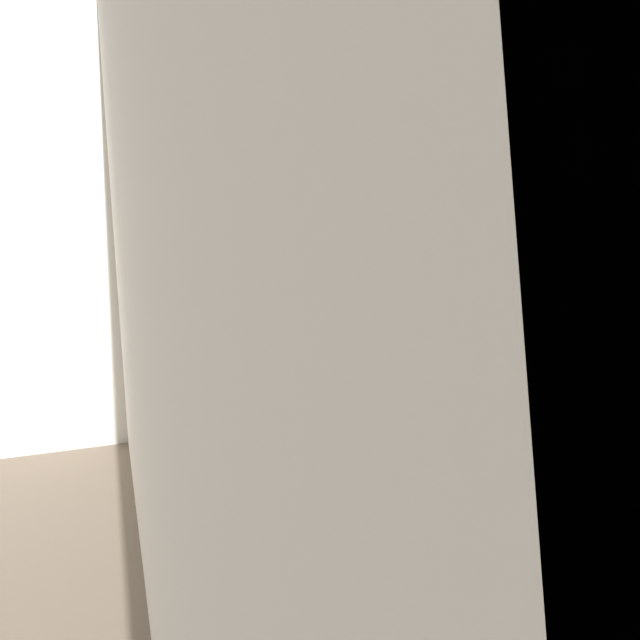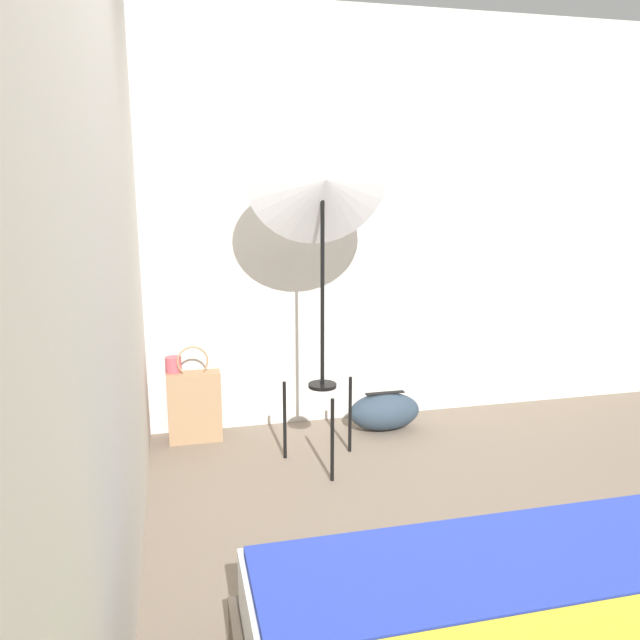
% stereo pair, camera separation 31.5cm
% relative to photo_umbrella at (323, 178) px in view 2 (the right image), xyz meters
% --- Properties ---
extents(wall_back, '(8.00, 0.05, 2.60)m').
position_rel_photo_umbrella_xyz_m(wall_back, '(0.28, 0.67, -0.28)').
color(wall_back, silver).
rests_on(wall_back, ground_plane).
extents(wall_side_left, '(0.05, 8.00, 2.60)m').
position_rel_photo_umbrella_xyz_m(wall_side_left, '(-0.99, -0.59, -0.28)').
color(wall_side_left, silver).
rests_on(wall_side_left, ground_plane).
extents(photo_umbrella, '(0.80, 0.42, 2.01)m').
position_rel_photo_umbrella_xyz_m(photo_umbrella, '(0.00, 0.00, 0.00)').
color(photo_umbrella, black).
rests_on(photo_umbrella, ground_plane).
extents(tote_bag, '(0.32, 0.12, 0.60)m').
position_rel_photo_umbrella_xyz_m(tote_bag, '(-0.68, 0.48, -1.35)').
color(tote_bag, '#9E7A56').
rests_on(tote_bag, ground_plane).
extents(duffel_bag, '(0.46, 0.24, 0.25)m').
position_rel_photo_umbrella_xyz_m(duffel_bag, '(0.50, 0.39, -1.46)').
color(duffel_bag, '#2D3D4C').
rests_on(duffel_bag, ground_plane).
extents(paper_roll, '(0.10, 0.10, 0.53)m').
position_rel_photo_umbrella_xyz_m(paper_roll, '(-0.80, 0.53, -1.31)').
color(paper_roll, '#BC4C56').
rests_on(paper_roll, ground_plane).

